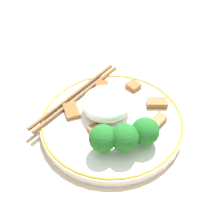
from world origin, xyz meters
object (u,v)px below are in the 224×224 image
chopsticks (76,96)px  broccoli_back_right (145,132)px  broccoli_back_left (103,139)px  plate (112,122)px  broccoli_back_center (125,138)px

chopsticks → broccoli_back_right: bearing=38.8°
broccoli_back_right → chopsticks: bearing=-141.2°
broccoli_back_left → broccoli_back_right: broccoli_back_left is taller
plate → broccoli_back_center: size_ratio=4.66×
plate → broccoli_back_center: 0.08m
broccoli_back_right → chopsticks: broccoli_back_right is taller
broccoli_back_left → broccoli_back_right: 0.07m
broccoli_back_left → broccoli_back_center: 0.04m
broccoli_back_right → broccoli_back_center: bearing=-72.3°
plate → broccoli_back_right: 0.08m
broccoli_back_center → chopsticks: (-0.14, -0.07, -0.03)m
broccoli_back_right → broccoli_back_left: bearing=-84.6°
broccoli_back_left → chopsticks: 0.15m
chopsticks → plate: bearing=40.4°
plate → chopsticks: (-0.07, -0.06, 0.01)m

